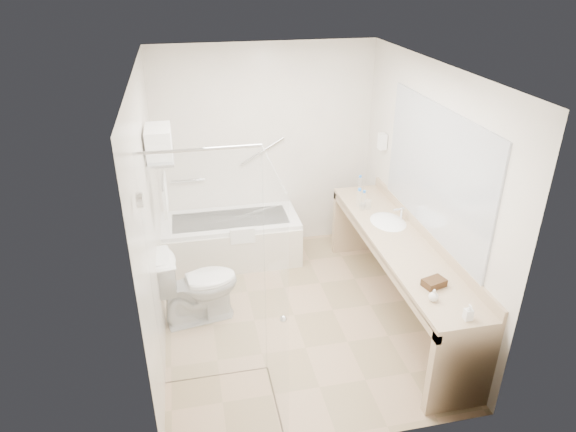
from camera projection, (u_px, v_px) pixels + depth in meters
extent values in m
plane|color=tan|center=(294.00, 315.00, 5.31)|extent=(3.20, 3.20, 0.00)
cube|color=white|center=(296.00, 68.00, 4.19)|extent=(2.60, 3.20, 0.10)
cube|color=silver|center=(266.00, 150.00, 6.15)|extent=(2.60, 0.10, 2.50)
cube|color=silver|center=(348.00, 309.00, 3.35)|extent=(2.60, 0.10, 2.50)
cube|color=silver|center=(150.00, 219.00, 4.51)|extent=(0.10, 3.20, 2.50)
cube|color=silver|center=(425.00, 194.00, 4.99)|extent=(0.10, 3.20, 2.50)
cube|color=white|center=(231.00, 239.00, 6.19)|extent=(1.60, 0.70, 0.55)
cube|color=beige|center=(235.00, 256.00, 5.88)|extent=(1.60, 0.02, 0.50)
cube|color=white|center=(243.00, 235.00, 5.80)|extent=(0.28, 0.06, 0.18)
cylinder|color=silver|center=(188.00, 181.00, 6.07)|extent=(0.40, 0.03, 0.03)
cylinder|color=silver|center=(262.00, 151.00, 6.10)|extent=(0.53, 0.03, 0.33)
cube|color=silver|center=(209.00, 275.00, 4.07)|extent=(0.90, 0.01, 2.10)
cube|color=silver|center=(275.00, 302.00, 3.76)|extent=(0.02, 0.90, 2.10)
cylinder|color=silver|center=(199.00, 150.00, 3.60)|extent=(0.90, 0.02, 0.02)
sphere|color=silver|center=(283.00, 319.00, 3.65)|extent=(0.05, 0.05, 0.05)
cylinder|color=silver|center=(140.00, 200.00, 3.20)|extent=(0.04, 0.10, 0.10)
cube|color=silver|center=(160.00, 156.00, 4.64)|extent=(0.24, 0.55, 0.02)
cylinder|color=silver|center=(163.00, 179.00, 4.74)|extent=(0.02, 0.55, 0.02)
cube|color=white|center=(165.00, 195.00, 4.81)|extent=(0.03, 0.42, 0.32)
cube|color=white|center=(160.00, 150.00, 4.61)|extent=(0.22, 0.40, 0.08)
cube|color=white|center=(159.00, 141.00, 4.57)|extent=(0.22, 0.40, 0.08)
cube|color=white|center=(158.00, 132.00, 4.53)|extent=(0.22, 0.40, 0.08)
cube|color=tan|center=(400.00, 243.00, 4.99)|extent=(0.55, 2.70, 0.05)
cube|color=tan|center=(426.00, 233.00, 5.01)|extent=(0.03, 2.70, 0.10)
cube|color=tan|center=(375.00, 250.00, 4.97)|extent=(0.04, 2.70, 0.08)
cube|color=tan|center=(461.00, 370.00, 4.04)|extent=(0.55, 0.08, 0.80)
cube|color=tan|center=(355.00, 221.00, 6.33)|extent=(0.55, 0.08, 0.80)
ellipsoid|color=white|center=(388.00, 224.00, 5.35)|extent=(0.40, 0.52, 0.14)
cylinder|color=silver|center=(402.00, 214.00, 5.33)|extent=(0.03, 0.03, 0.14)
cube|color=#ABAFB7|center=(435.00, 171.00, 4.72)|extent=(0.02, 2.00, 1.20)
cube|color=white|center=(382.00, 141.00, 5.81)|extent=(0.08, 0.10, 0.18)
imported|color=white|center=(197.00, 285.00, 5.09)|extent=(0.88, 0.59, 0.80)
cube|color=#442B18|center=(434.00, 283.00, 4.27)|extent=(0.22, 0.17, 0.06)
imported|color=white|center=(468.00, 316.00, 3.88)|extent=(0.06, 0.14, 0.06)
imported|color=white|center=(434.00, 296.00, 4.09)|extent=(0.11, 0.12, 0.08)
cylinder|color=silver|center=(360.00, 184.00, 6.03)|extent=(0.06, 0.06, 0.16)
cylinder|color=blue|center=(360.00, 176.00, 5.99)|extent=(0.03, 0.03, 0.02)
cylinder|color=silver|center=(364.00, 200.00, 5.63)|extent=(0.06, 0.06, 0.17)
cylinder|color=blue|center=(364.00, 192.00, 5.59)|extent=(0.03, 0.03, 0.02)
cylinder|color=silver|center=(359.00, 198.00, 5.63)|extent=(0.07, 0.07, 0.19)
cylinder|color=blue|center=(360.00, 190.00, 5.58)|extent=(0.04, 0.04, 0.03)
cylinder|color=silver|center=(362.00, 207.00, 5.57)|extent=(0.08, 0.08, 0.08)
cylinder|color=silver|center=(368.00, 204.00, 5.60)|extent=(0.10, 0.10, 0.10)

